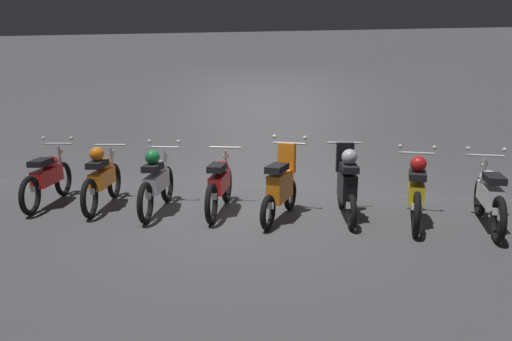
{
  "coord_description": "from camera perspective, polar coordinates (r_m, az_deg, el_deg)",
  "views": [
    {
      "loc": [
        1.39,
        -6.84,
        2.19
      ],
      "look_at": [
        0.11,
        0.38,
        0.75
      ],
      "focal_mm": 32.72,
      "sensor_mm": 36.0,
      "label": 1
    }
  ],
  "objects": [
    {
      "name": "motorbike_slot_4",
      "position": [
        7.38,
        3.05,
        -1.92
      ],
      "size": [
        0.58,
        1.67,
        1.29
      ],
      "color": "black",
      "rests_on": "ground"
    },
    {
      "name": "motorbike_slot_0",
      "position": [
        9.01,
        -24.11,
        -0.73
      ],
      "size": [
        0.59,
        1.94,
        1.15
      ],
      "color": "black",
      "rests_on": "ground"
    },
    {
      "name": "motorbike_slot_1",
      "position": [
        8.46,
        -18.29,
        -0.8
      ],
      "size": [
        0.59,
        1.94,
        1.08
      ],
      "color": "black",
      "rests_on": "ground"
    },
    {
      "name": "back_wall",
      "position": [
        9.32,
        1.44,
        7.1
      ],
      "size": [
        16.0,
        0.3,
        3.07
      ],
      "primitive_type": "cube",
      "color": "#ADADB2",
      "rests_on": "ground"
    },
    {
      "name": "motorbike_slot_6",
      "position": [
        7.54,
        18.96,
        -2.23
      ],
      "size": [
        0.59,
        1.95,
        1.15
      ],
      "color": "black",
      "rests_on": "ground"
    },
    {
      "name": "ground_plane",
      "position": [
        7.31,
        -1.4,
        -6.31
      ],
      "size": [
        80.0,
        80.0,
        0.0
      ],
      "primitive_type": "plane",
      "color": "#424244"
    },
    {
      "name": "motorbike_slot_3",
      "position": [
        7.77,
        -4.44,
        -1.55
      ],
      "size": [
        0.56,
        1.95,
        1.03
      ],
      "color": "black",
      "rests_on": "ground"
    },
    {
      "name": "motorbike_slot_2",
      "position": [
        7.93,
        -12.03,
        -1.23
      ],
      "size": [
        0.59,
        1.95,
        1.15
      ],
      "color": "black",
      "rests_on": "ground"
    },
    {
      "name": "motorbike_slot_5",
      "position": [
        7.52,
        11.03,
        -1.57
      ],
      "size": [
        0.56,
        1.68,
        1.18
      ],
      "color": "black",
      "rests_on": "ground"
    },
    {
      "name": "motorbike_slot_7",
      "position": [
        7.74,
        26.62,
        -2.76
      ],
      "size": [
        0.59,
        1.95,
        1.15
      ],
      "color": "black",
      "rests_on": "ground"
    }
  ]
}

